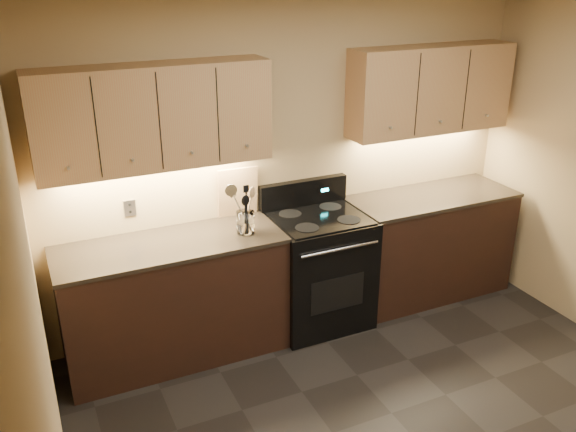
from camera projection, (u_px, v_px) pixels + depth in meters
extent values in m
plane|color=silver|center=(488.00, 2.00, 2.66)|extent=(4.00, 4.00, 0.00)
cube|color=tan|center=(292.00, 161.00, 4.84)|extent=(4.00, 0.04, 2.60)
cube|color=tan|center=(48.00, 366.00, 2.39)|extent=(0.04, 4.00, 2.60)
cube|color=black|center=(174.00, 302.00, 4.49)|extent=(1.60, 0.60, 0.90)
cube|color=#352D22|center=(170.00, 245.00, 4.31)|extent=(1.62, 0.62, 0.03)
cube|color=black|center=(427.00, 246.00, 5.37)|extent=(1.44, 0.60, 0.90)
cube|color=#352D22|center=(432.00, 196.00, 5.19)|extent=(1.46, 0.62, 0.03)
cube|color=black|center=(318.00, 270.00, 4.92)|extent=(0.76, 0.65, 0.92)
cube|color=black|center=(319.00, 217.00, 4.74)|extent=(0.70, 0.60, 0.01)
cube|color=black|center=(303.00, 193.00, 4.94)|extent=(0.76, 0.07, 0.22)
cube|color=#19E5F2|center=(325.00, 190.00, 4.97)|extent=(0.06, 0.00, 0.03)
cylinder|color=silver|center=(340.00, 249.00, 4.50)|extent=(0.65, 0.02, 0.02)
cube|color=black|center=(338.00, 294.00, 4.66)|extent=(0.46, 0.00, 0.28)
cylinder|color=black|center=(307.00, 228.00, 4.54)|extent=(0.18, 0.18, 0.00)
cylinder|color=black|center=(349.00, 220.00, 4.68)|extent=(0.18, 0.18, 0.00)
cylinder|color=black|center=(290.00, 214.00, 4.79)|extent=(0.18, 0.18, 0.00)
cylinder|color=black|center=(330.00, 206.00, 4.93)|extent=(0.18, 0.18, 0.00)
cube|color=tan|center=(154.00, 117.00, 4.09)|extent=(1.60, 0.30, 0.70)
cube|color=tan|center=(431.00, 89.00, 4.97)|extent=(1.44, 0.30, 0.70)
cube|color=#B2B5BA|center=(130.00, 208.00, 4.40)|extent=(0.08, 0.01, 0.12)
cylinder|color=white|center=(245.00, 222.00, 4.43)|extent=(0.16, 0.16, 0.16)
cylinder|color=white|center=(246.00, 231.00, 4.46)|extent=(0.13, 0.13, 0.02)
cube|color=tan|center=(238.00, 192.00, 4.69)|extent=(0.32, 0.08, 0.40)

